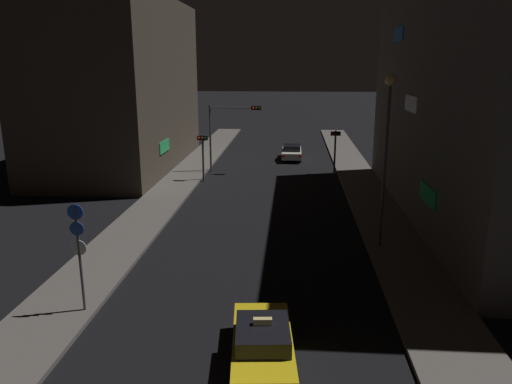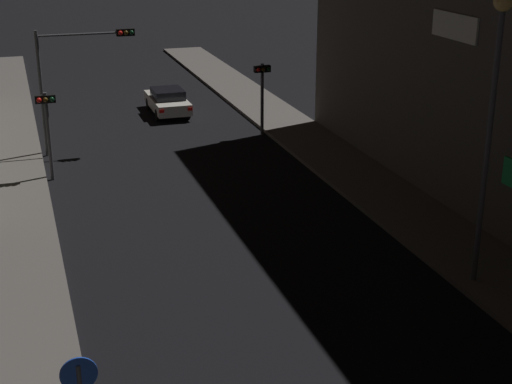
% 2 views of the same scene
% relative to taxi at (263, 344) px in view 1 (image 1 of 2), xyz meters
% --- Properties ---
extents(sidewalk_left, '(3.02, 60.17, 0.17)m').
position_rel_taxi_xyz_m(sidewalk_left, '(-7.81, 23.09, -0.65)').
color(sidewalk_left, '#5B5651').
rests_on(sidewalk_left, ground_plane).
extents(sidewalk_right, '(3.02, 60.17, 0.17)m').
position_rel_taxi_xyz_m(sidewalk_right, '(6.05, 23.09, -0.65)').
color(sidewalk_right, '#5B5651').
rests_on(sidewalk_right, ground_plane).
extents(building_facade_left, '(9.45, 20.61, 14.13)m').
position_rel_taxi_xyz_m(building_facade_left, '(-14.01, 28.62, 6.33)').
color(building_facade_left, '#473D33').
rests_on(building_facade_left, ground_plane).
extents(building_facade_right, '(10.54, 25.02, 14.48)m').
position_rel_taxi_xyz_m(building_facade_right, '(12.79, 15.94, 6.51)').
color(building_facade_right, '#514C47').
rests_on(building_facade_right, ground_plane).
extents(taxi, '(2.17, 4.59, 1.62)m').
position_rel_taxi_xyz_m(taxi, '(0.00, 0.00, 0.00)').
color(taxi, yellow).
rests_on(taxi, ground_plane).
extents(far_car, '(1.83, 4.45, 1.42)m').
position_rel_taxi_xyz_m(far_car, '(0.72, 32.91, -0.00)').
color(far_car, silver).
rests_on(far_car, ground_plane).
extents(traffic_light_overhead, '(4.32, 0.42, 5.62)m').
position_rel_taxi_xyz_m(traffic_light_overhead, '(-4.46, 27.02, 3.31)').
color(traffic_light_overhead, '#47474C').
rests_on(traffic_light_overhead, ground_plane).
extents(traffic_light_left_kerb, '(0.80, 0.42, 3.65)m').
position_rel_taxi_xyz_m(traffic_light_left_kerb, '(-6.04, 23.51, 1.89)').
color(traffic_light_left_kerb, '#47474C').
rests_on(traffic_light_left_kerb, ground_plane).
extents(traffic_light_right_kerb, '(0.80, 0.41, 3.56)m').
position_rel_taxi_xyz_m(traffic_light_right_kerb, '(4.29, 27.25, 1.83)').
color(traffic_light_right_kerb, '#47474C').
rests_on(traffic_light_right_kerb, ground_plane).
extents(sign_pole_left, '(0.56, 0.10, 4.04)m').
position_rel_taxi_xyz_m(sign_pole_left, '(-6.71, 2.68, 1.86)').
color(sign_pole_left, '#47474C').
rests_on(sign_pole_left, sidewalk_left).
extents(street_lamp_near_block, '(0.53, 0.53, 8.28)m').
position_rel_taxi_xyz_m(street_lamp_near_block, '(5.15, 9.98, 5.11)').
color(street_lamp_near_block, '#47474C').
rests_on(street_lamp_near_block, sidewalk_right).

